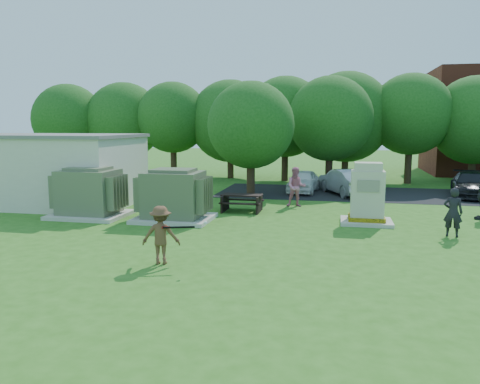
% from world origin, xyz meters
% --- Properties ---
extents(ground, '(120.00, 120.00, 0.00)m').
position_xyz_m(ground, '(0.00, 0.00, 0.00)').
color(ground, '#2D6619').
rests_on(ground, ground).
extents(service_building, '(10.00, 5.00, 3.20)m').
position_xyz_m(service_building, '(-11.00, 7.00, 1.60)').
color(service_building, beige).
rests_on(service_building, ground).
extents(service_building_roof, '(10.20, 5.20, 0.15)m').
position_xyz_m(service_building_roof, '(-11.00, 7.00, 3.27)').
color(service_building_roof, slate).
rests_on(service_building_roof, service_building).
extents(parking_strip, '(20.00, 6.00, 0.01)m').
position_xyz_m(parking_strip, '(7.00, 13.50, 0.01)').
color(parking_strip, '#232326').
rests_on(parking_strip, ground).
extents(transformer_left, '(3.00, 2.40, 2.07)m').
position_xyz_m(transformer_left, '(-6.50, 4.50, 0.97)').
color(transformer_left, beige).
rests_on(transformer_left, ground).
extents(transformer_right, '(3.00, 2.40, 2.07)m').
position_xyz_m(transformer_right, '(-2.80, 4.50, 0.97)').
color(transformer_right, beige).
rests_on(transformer_right, ground).
extents(generator_cabinet, '(1.94, 1.59, 2.37)m').
position_xyz_m(generator_cabinet, '(4.70, 5.47, 1.04)').
color(generator_cabinet, beige).
rests_on(generator_cabinet, ground).
extents(picnic_table, '(1.79, 1.34, 0.76)m').
position_xyz_m(picnic_table, '(-0.53, 6.94, 0.48)').
color(picnic_table, black).
rests_on(picnic_table, ground).
extents(batter, '(1.14, 0.79, 1.62)m').
position_xyz_m(batter, '(-1.12, -1.18, 0.81)').
color(batter, brown).
rests_on(batter, ground).
extents(person_by_generator, '(0.70, 0.56, 1.69)m').
position_xyz_m(person_by_generator, '(7.45, 3.85, 0.85)').
color(person_by_generator, black).
rests_on(person_by_generator, ground).
extents(person_at_picnic, '(0.99, 0.82, 1.85)m').
position_xyz_m(person_at_picnic, '(1.69, 8.68, 0.93)').
color(person_at_picnic, '#CF6D8E').
rests_on(person_at_picnic, ground).
extents(car_white, '(1.80, 3.81, 1.26)m').
position_xyz_m(car_white, '(1.65, 13.49, 0.63)').
color(car_white, white).
rests_on(car_white, ground).
extents(car_silver_a, '(3.15, 4.54, 1.42)m').
position_xyz_m(car_silver_a, '(3.96, 13.09, 0.71)').
color(car_silver_a, '#B2B3B8').
rests_on(car_silver_a, ground).
extents(car_dark, '(2.49, 4.65, 1.28)m').
position_xyz_m(car_dark, '(10.48, 13.69, 0.64)').
color(car_dark, black).
rests_on(car_dark, ground).
extents(batting_equipment, '(1.26, 0.31, 0.25)m').
position_xyz_m(batting_equipment, '(-0.52, -1.26, 1.09)').
color(batting_equipment, black).
rests_on(batting_equipment, ground).
extents(tree_row, '(41.30, 13.30, 7.30)m').
position_xyz_m(tree_row, '(1.75, 18.50, 4.15)').
color(tree_row, '#47301E').
rests_on(tree_row, ground).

